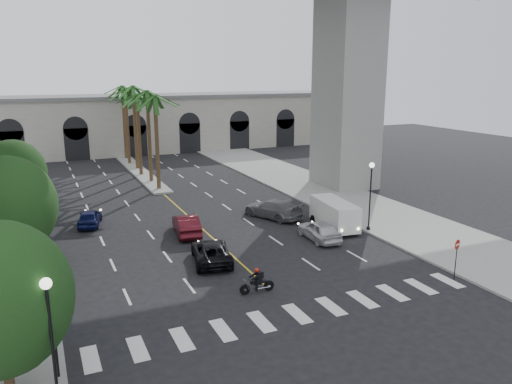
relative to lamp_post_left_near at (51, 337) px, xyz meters
name	(u,v)px	position (x,y,z in m)	size (l,w,h in m)	color
ground	(283,302)	(11.40, 5.00, -3.22)	(140.00, 140.00, 0.00)	black
sidewalk_right	(354,204)	(26.40, 20.00, -3.15)	(8.00, 100.00, 0.15)	gray
median	(140,172)	(11.40, 43.00, -3.12)	(2.00, 24.00, 0.20)	gray
pier_building	(115,124)	(11.40, 60.00, 1.04)	(71.00, 10.50, 8.50)	beige
palm_a	(155,101)	(11.40, 33.00, 5.88)	(3.20, 3.20, 10.30)	#47331E
palm_b	(147,96)	(11.50, 37.00, 6.15)	(3.20, 3.20, 10.60)	#47331E
palm_c	(137,99)	(11.20, 41.00, 5.69)	(3.20, 3.20, 10.10)	#47331E
palm_d	(133,91)	(11.55, 45.00, 6.43)	(3.20, 3.20, 10.90)	#47331E
palm_e	(125,93)	(11.30, 49.00, 5.97)	(3.20, 3.20, 10.40)	#47331E
palm_f	(122,90)	(11.60, 53.00, 6.24)	(3.20, 3.20, 10.70)	#47331E
street_tree_mid	(9,206)	(-1.60, 15.00, 0.99)	(5.44, 5.44, 7.21)	#382616
street_tree_far	(14,174)	(-1.60, 27.00, 0.68)	(5.04, 5.04, 6.68)	#382616
lamp_post_left_near	(51,337)	(0.00, 0.00, 0.00)	(0.40, 0.40, 5.35)	black
lamp_post_left_far	(38,197)	(0.00, 21.00, 0.00)	(0.40, 0.40, 5.35)	black
lamp_post_right	(370,190)	(22.80, 13.00, 0.00)	(0.40, 0.40, 5.35)	black
traffic_signal_near	(53,322)	(0.10, 2.50, -0.71)	(0.25, 0.18, 3.65)	black
traffic_signal_far	(49,283)	(0.10, 6.50, -0.71)	(0.25, 0.18, 3.65)	black
motorcycle_rider	(258,281)	(10.62, 6.58, -2.56)	(2.02, 0.54, 1.45)	black
car_a	(319,230)	(18.34, 12.85, -2.49)	(1.72, 4.27, 1.46)	silver
car_b	(186,225)	(9.90, 17.96, -2.46)	(1.61, 4.62, 1.52)	#490E16
car_c	(211,252)	(9.78, 11.96, -2.54)	(2.26, 4.89, 1.36)	black
car_d	(273,209)	(17.74, 19.30, -2.44)	(2.19, 5.38, 1.56)	slate
car_e	(90,217)	(3.53, 23.24, -2.55)	(1.58, 3.92, 1.34)	#0F1547
cargo_van	(335,214)	(20.76, 14.63, -1.99)	(2.57, 5.36, 2.20)	white
pedestrian_a	(11,298)	(-1.69, 8.93, -2.18)	(0.65, 0.43, 1.79)	black
do_not_enter_sign	(457,251)	(21.90, 3.49, -1.43)	(0.58, 0.22, 2.47)	black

